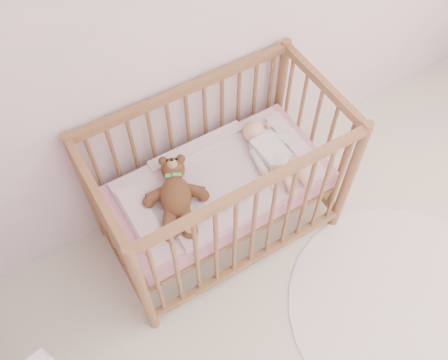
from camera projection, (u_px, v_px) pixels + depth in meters
crib at (219, 185)px, 2.83m from camera, size 1.36×0.76×1.00m
mattress at (219, 187)px, 2.85m from camera, size 1.22×0.62×0.13m
blanket at (219, 180)px, 2.78m from camera, size 1.10×0.58×0.06m
baby at (270, 150)px, 2.80m from camera, size 0.30×0.57×0.14m
teddy_bear at (176, 196)px, 2.62m from camera, size 0.55×0.63×0.15m
rug at (405, 310)px, 2.94m from camera, size 1.38×1.38×0.01m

